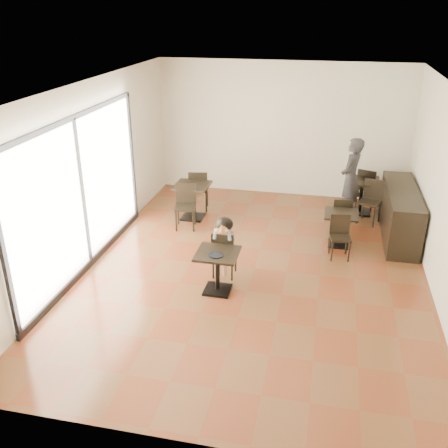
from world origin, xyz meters
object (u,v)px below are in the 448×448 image
(adult_patron, at_px, (351,179))
(chair_left_b, at_px, (185,207))
(child, at_px, (225,247))
(cafe_table_back, at_px, (361,196))
(child_table, at_px, (218,272))
(chair_mid_b, at_px, (340,238))
(cafe_table_left, at_px, (192,201))
(chair_mid_a, at_px, (340,215))
(chair_back_b, at_px, (370,203))
(cafe_table_mid, at_px, (340,229))
(child_chair, at_px, (225,253))
(chair_left_a, at_px, (199,190))
(chair_back_a, at_px, (368,188))

(adult_patron, xyz_separation_m, chair_left_b, (-3.35, -1.35, -0.43))
(child, relative_size, cafe_table_back, 1.38)
(child_table, xyz_separation_m, chair_mid_b, (1.96, 1.63, 0.05))
(cafe_table_left, height_order, chair_mid_b, chair_mid_b)
(chair_mid_a, xyz_separation_m, chair_mid_b, (0.00, -1.10, 0.00))
(chair_back_b, bearing_deg, child, -110.88)
(cafe_table_left, bearing_deg, cafe_table_mid, -12.29)
(adult_patron, distance_m, chair_mid_b, 2.10)
(child_chair, distance_m, chair_mid_a, 2.93)
(chair_left_a, bearing_deg, chair_mid_a, 157.56)
(adult_patron, distance_m, cafe_table_left, 3.48)
(child, bearing_deg, child_table, -90.00)
(chair_back_b, bearing_deg, chair_mid_a, -110.55)
(child_table, bearing_deg, adult_patron, 59.93)
(adult_patron, bearing_deg, child_table, -9.18)
(child, distance_m, chair_mid_a, 2.94)
(chair_mid_b, height_order, chair_left_b, chair_left_b)
(cafe_table_back, height_order, chair_back_a, chair_back_a)
(chair_back_b, bearing_deg, chair_left_b, -142.99)
(child_table, distance_m, chair_left_a, 3.64)
(cafe_table_left, height_order, cafe_table_back, same)
(cafe_table_back, relative_size, chair_back_a, 0.83)
(chair_mid_a, bearing_deg, cafe_table_mid, 81.16)
(cafe_table_back, relative_size, chair_left_a, 0.83)
(chair_left_a, bearing_deg, chair_back_b, 169.77)
(adult_patron, height_order, chair_back_b, adult_patron)
(child_table, relative_size, cafe_table_back, 0.91)
(cafe_table_mid, xyz_separation_m, chair_back_b, (0.61, 1.24, 0.13))
(chair_mid_a, bearing_deg, chair_back_b, -140.28)
(child_chair, height_order, chair_mid_b, child_chair)
(child, bearing_deg, child_chair, 0.00)
(cafe_table_back, bearing_deg, child_table, -121.22)
(chair_back_a, bearing_deg, chair_mid_a, 90.56)
(child, bearing_deg, cafe_table_back, 54.88)
(child, distance_m, cafe_table_mid, 2.56)
(child_chair, distance_m, chair_mid_b, 2.24)
(child, xyz_separation_m, chair_back_a, (2.57, 3.82, -0.07))
(chair_back_b, bearing_deg, cafe_table_mid, -95.25)
(cafe_table_back, distance_m, chair_mid_a, 1.32)
(cafe_table_mid, height_order, chair_mid_b, chair_mid_b)
(child_table, relative_size, chair_mid_a, 0.88)
(child, height_order, chair_back_b, child)
(chair_left_b, bearing_deg, chair_back_b, 5.96)
(chair_left_a, distance_m, chair_back_a, 3.91)
(child_table, bearing_deg, chair_mid_b, 39.84)
(chair_mid_b, distance_m, chair_back_b, 1.89)
(child, bearing_deg, chair_mid_b, 28.97)
(cafe_table_left, height_order, chair_back_a, chair_back_a)
(cafe_table_left, bearing_deg, cafe_table_back, 16.78)
(child, relative_size, chair_mid_a, 1.33)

